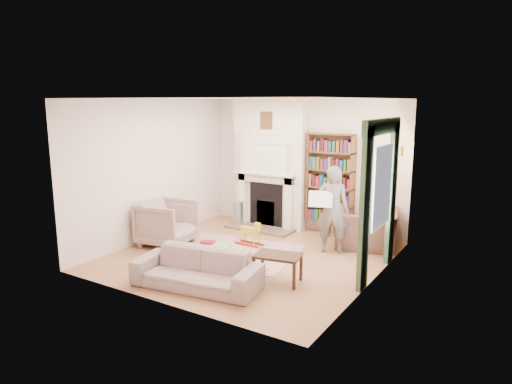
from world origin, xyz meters
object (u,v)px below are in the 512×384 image
Objects in this scene: sofa at (197,269)px; paraffin_heater at (238,213)px; armchair_left at (167,223)px; man_reading at (332,210)px; bookcase at (330,179)px; rocking_horse at (249,233)px; armchair_reading at (366,229)px; coffee_table at (278,268)px.

paraffin_heater is at bearing 104.90° from sofa.
man_reading is (2.90, 1.26, 0.38)m from armchair_left.
sofa is (1.82, -1.33, -0.15)m from armchair_left.
rocking_horse is (-0.99, -1.56, -0.93)m from bookcase.
bookcase reaches higher than sofa.
armchair_reading reaches higher than coffee_table.
bookcase is 1.63× the size of armchair_reading.
bookcase reaches higher than armchair_left.
man_reading is 1.88m from coffee_table.
rocking_horse is at bearing 14.54° from armchair_reading.
coffee_table is at bearing 61.88° from armchair_reading.
armchair_left is at bearing 134.57° from sofa.
armchair_left is 2.26m from sofa.
bookcase is 3.05m from coffee_table.
coffee_table is 1.89m from rocking_horse.
sofa reaches higher than paraffin_heater.
rocking_horse is at bearing 124.86° from coffee_table.
rocking_horse is (-1.50, -0.47, -0.57)m from man_reading.
sofa reaches higher than coffee_table.
armchair_left reaches higher than paraffin_heater.
sofa is (-1.53, -3.19, -0.09)m from armchair_reading.
man_reading is at bearing 58.24° from sofa.
armchair_reading reaches higher than rocking_horse.
armchair_reading is 1.19× the size of armchair_left.
rocking_horse is at bearing 92.10° from sofa.
coffee_table is at bearing 65.93° from man_reading.
coffee_table is (0.37, -2.87, -0.95)m from bookcase.
armchair_reading is (0.96, -0.49, -0.81)m from bookcase.
bookcase is at bearing -84.52° from man_reading.
armchair_left is at bearing 4.01° from man_reading.
coffee_table is at bearing -82.75° from bookcase.
paraffin_heater is (-2.02, -0.44, -0.90)m from bookcase.
paraffin_heater is at bearing 123.32° from coffee_table.
sofa reaches higher than rocking_horse.
paraffin_heater is (-2.53, 0.65, -0.54)m from man_reading.
paraffin_heater is 1.52m from rocking_horse.
man_reading reaches higher than sofa.
rocking_horse is (-1.95, -1.07, -0.13)m from armchair_reading.
bookcase is at bearing -54.77° from armchair_left.
armchair_left reaches higher than rocking_horse.
armchair_reading is 2.98m from paraffin_heater.
armchair_left is at bearing 14.92° from armchair_reading.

